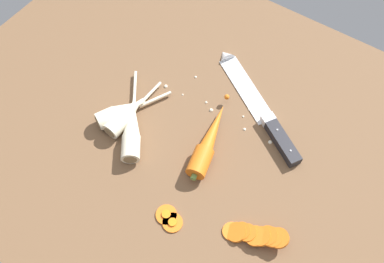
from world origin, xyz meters
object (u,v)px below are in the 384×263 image
object	(u,v)px
carrot_slice_stack	(255,235)
carrot_slice_stray_near	(166,214)
parsnip_front	(127,115)
parsnip_mid_left	(122,111)
whole_carrot	(208,142)
carrot_slice_stray_mid	(173,222)
chefs_knife	(255,101)
parsnip_mid_right	(132,128)

from	to	relation	value
carrot_slice_stack	carrot_slice_stray_near	distance (cm)	17.72
parsnip_front	parsnip_mid_left	size ratio (longest dim) A/B	1.04
whole_carrot	parsnip_mid_left	size ratio (longest dim) A/B	1.28
carrot_slice_stray_mid	chefs_knife	bearing A→B (deg)	91.39
parsnip_mid_right	carrot_slice_stack	world-z (taller)	parsnip_mid_right
parsnip_mid_left	carrot_slice_stack	xyz separation A→B (cm)	(38.41, -7.40, -0.63)
whole_carrot	carrot_slice_stray_mid	bearing A→B (deg)	-79.05
parsnip_front	carrot_slice_stray_mid	distance (cm)	26.33
parsnip_front	parsnip_mid_left	distance (cm)	1.44
parsnip_front	whole_carrot	bearing A→B (deg)	13.12
chefs_knife	parsnip_front	bearing A→B (deg)	-136.87
chefs_knife	parsnip_mid_left	bearing A→B (deg)	-138.87
chefs_knife	carrot_slice_stack	world-z (taller)	carrot_slice_stack
whole_carrot	parsnip_mid_right	distance (cm)	17.00
whole_carrot	carrot_slice_stray_near	xyz separation A→B (cm)	(1.57, -17.67, -1.74)
parsnip_front	carrot_slice_stray_near	size ratio (longest dim) A/B	4.21
whole_carrot	carrot_slice_stray_mid	xyz separation A→B (cm)	(3.54, -18.28, -1.74)
parsnip_mid_left	carrot_slice_stray_near	world-z (taller)	parsnip_mid_left
parsnip_front	parsnip_mid_right	bearing A→B (deg)	-34.14
carrot_slice_stack	carrot_slice_stray_near	bearing A→B (deg)	-160.15
carrot_slice_stray_near	carrot_slice_stack	bearing A→B (deg)	19.85
parsnip_front	carrot_slice_stray_near	world-z (taller)	parsnip_front
parsnip_mid_right	carrot_slice_stray_mid	xyz separation A→B (cm)	(19.28, -11.85, -1.62)
whole_carrot	parsnip_mid_right	size ratio (longest dim) A/B	1.06
chefs_knife	carrot_slice_stray_mid	bearing A→B (deg)	-88.61
parsnip_mid_left	carrot_slice_stray_mid	world-z (taller)	parsnip_mid_left
whole_carrot	parsnip_front	size ratio (longest dim) A/B	1.23
chefs_knife	parsnip_mid_left	xyz separation A→B (cm)	(-22.92, -20.01, 1.33)
carrot_slice_stray_near	carrot_slice_stray_mid	bearing A→B (deg)	-17.30
whole_carrot	parsnip_mid_right	world-z (taller)	whole_carrot
parsnip_front	carrot_slice_stack	size ratio (longest dim) A/B	1.47
chefs_knife	parsnip_mid_left	size ratio (longest dim) A/B	1.83
parsnip_mid_left	chefs_knife	bearing A→B (deg)	41.13
whole_carrot	carrot_slice_stack	distance (cm)	21.63
whole_carrot	parsnip_mid_left	xyz separation A→B (cm)	(-20.20, -4.26, -0.12)
carrot_slice_stack	carrot_slice_stray_mid	world-z (taller)	carrot_slice_stack
parsnip_mid_right	carrot_slice_stray_near	xyz separation A→B (cm)	(17.31, -11.23, -1.62)
carrot_slice_stack	carrot_slice_stray_mid	size ratio (longest dim) A/B	2.98
chefs_knife	whole_carrot	size ratio (longest dim) A/B	1.42
whole_carrot	parsnip_front	bearing A→B (deg)	-166.88
carrot_slice_stack	whole_carrot	bearing A→B (deg)	147.37
chefs_knife	carrot_slice_stack	xyz separation A→B (cm)	(15.49, -27.41, 0.70)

